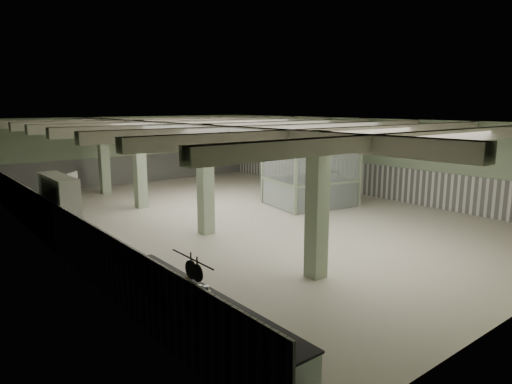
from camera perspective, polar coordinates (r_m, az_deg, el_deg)
floor at (r=17.48m, az=-1.05°, el=-3.07°), size 20.00×20.00×0.00m
ceiling at (r=16.98m, az=-1.09°, el=8.81°), size 14.00×20.00×0.02m
wall_back at (r=25.74m, az=-14.83°, el=5.10°), size 14.00×0.02×3.60m
wall_left at (r=14.06m, az=-24.30°, el=0.07°), size 0.02×20.00×3.60m
wall_right at (r=22.08m, az=13.52°, el=4.28°), size 0.02×20.00×3.60m
wainscot_left at (r=14.28m, az=-23.88°, el=-4.06°), size 0.05×19.90×1.50m
wainscot_right at (r=22.20m, az=13.36°, el=1.58°), size 0.05×19.90×1.50m
wainscot_back at (r=25.84m, az=-14.70°, el=2.78°), size 13.90×0.05×1.50m
girder at (r=15.59m, az=-8.46°, el=7.72°), size 0.45×19.90×0.40m
beam_a at (r=11.96m, az=21.54°, el=6.39°), size 13.90×0.35×0.32m
beam_b at (r=13.38m, az=12.19°, el=7.28°), size 13.90×0.35×0.32m
beam_c at (r=15.08m, az=4.76°, el=7.85°), size 13.90×0.35×0.32m
beam_d at (r=16.99m, az=-1.09°, el=8.20°), size 13.90×0.35×0.32m
beam_e at (r=19.03m, az=-5.74°, el=8.43°), size 13.90×0.35×0.32m
beam_f at (r=21.17m, az=-9.47°, el=8.57°), size 13.90×0.35×0.32m
beam_g at (r=23.38m, az=-12.50°, el=8.65°), size 13.90×0.35×0.32m
column_a at (r=11.08m, az=7.65°, el=-1.73°), size 0.42×0.42×3.60m
column_b at (r=14.91m, az=-6.35°, el=1.52°), size 0.42×0.42×3.60m
column_c at (r=19.28m, az=-14.35°, el=3.34°), size 0.42×0.42×3.60m
column_d at (r=22.96m, az=-18.50°, el=4.26°), size 0.42×0.42×3.60m
hook_rail at (r=7.16m, az=-8.01°, el=-8.30°), size 0.02×1.20×0.02m
pendant_front at (r=13.80m, az=13.45°, el=5.78°), size 0.44×0.44×0.22m
pendant_mid at (r=17.71m, az=-0.79°, el=7.11°), size 0.44×0.44×0.22m
pendant_back at (r=21.86m, az=-8.93°, el=7.68°), size 0.44×0.44×0.22m
prep_counter at (r=8.36m, az=-7.55°, el=-15.73°), size 0.91×5.22×0.91m
pitcher_near at (r=7.96m, az=-6.18°, el=-12.52°), size 0.26×0.28×0.28m
pitcher_far at (r=8.01m, az=-7.09°, el=-12.41°), size 0.21×0.23×0.27m
veg_colander at (r=8.63m, az=-9.46°, el=-11.07°), size 0.39×0.39×0.18m
orange_bowl at (r=10.05m, az=-14.40°, el=-8.35°), size 0.30×0.30×0.09m
skillet_near at (r=7.21m, az=-7.35°, el=-10.01°), size 0.04×0.28×0.28m
skillet_far at (r=7.36m, az=-8.11°, el=-9.60°), size 0.04×0.31×0.31m
walkin_cooler at (r=14.77m, az=-23.16°, el=-2.31°), size 1.04×2.31×2.11m
guard_booth at (r=19.37m, az=6.83°, el=3.75°), size 3.88×3.46×2.75m
filing_cabinet at (r=21.27m, az=9.42°, el=1.01°), size 0.51×0.65×1.25m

